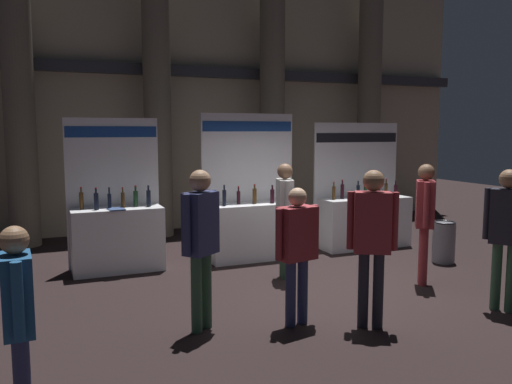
% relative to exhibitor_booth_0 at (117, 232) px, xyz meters
% --- Properties ---
extents(ground_plane, '(27.50, 27.50, 0.00)m').
position_rel_exhibitor_booth_0_xyz_m(ground_plane, '(2.61, -1.95, -0.63)').
color(ground_plane, black).
extents(hall_colonnade, '(13.75, 1.17, 6.56)m').
position_rel_exhibitor_booth_0_xyz_m(hall_colonnade, '(2.61, 3.13, 2.56)').
color(hall_colonnade, tan).
rests_on(hall_colonnade, ground_plane).
extents(exhibitor_booth_0, '(1.51, 0.70, 2.49)m').
position_rel_exhibitor_booth_0_xyz_m(exhibitor_booth_0, '(0.00, 0.00, 0.00)').
color(exhibitor_booth_0, white).
rests_on(exhibitor_booth_0, ground_plane).
extents(exhibitor_booth_1, '(1.76, 0.66, 2.59)m').
position_rel_exhibitor_booth_0_xyz_m(exhibitor_booth_1, '(2.38, -0.11, -0.00)').
color(exhibitor_booth_1, white).
rests_on(exhibitor_booth_1, ground_plane).
extents(exhibitor_booth_2, '(1.90, 0.66, 2.43)m').
position_rel_exhibitor_booth_0_xyz_m(exhibitor_booth_2, '(4.72, -0.09, -0.03)').
color(exhibitor_booth_2, white).
rests_on(exhibitor_booth_2, ground_plane).
extents(trash_bin, '(0.38, 0.38, 0.72)m').
position_rel_exhibitor_booth_0_xyz_m(trash_bin, '(5.31, -1.67, -0.27)').
color(trash_bin, slate).
rests_on(trash_bin, ground_plane).
extents(visitor_0, '(0.23, 0.54, 1.59)m').
position_rel_exhibitor_booth_0_xyz_m(visitor_0, '(-1.32, -4.43, 0.30)').
color(visitor_0, navy).
rests_on(visitor_0, ground_plane).
extents(visitor_3, '(0.42, 0.45, 1.80)m').
position_rel_exhibitor_booth_0_xyz_m(visitor_3, '(4.08, -2.57, 0.45)').
color(visitor_3, maroon).
rests_on(visitor_3, ground_plane).
extents(visitor_4, '(0.31, 0.53, 1.78)m').
position_rel_exhibitor_booth_0_xyz_m(visitor_4, '(2.33, -1.47, 0.43)').
color(visitor_4, '#33563D').
rests_on(visitor_4, ground_plane).
extents(visitor_6, '(0.51, 0.41, 1.84)m').
position_rel_exhibitor_booth_0_xyz_m(visitor_6, '(2.36, -3.69, 0.48)').
color(visitor_6, '#23232D').
rests_on(visitor_6, ground_plane).
extents(visitor_7, '(0.47, 0.42, 1.85)m').
position_rel_exhibitor_booth_0_xyz_m(visitor_7, '(0.52, -3.02, 0.49)').
color(visitor_7, '#33563D').
rests_on(visitor_7, ground_plane).
extents(visitor_8, '(0.60, 0.34, 1.63)m').
position_rel_exhibitor_booth_0_xyz_m(visitor_8, '(1.60, -3.29, 0.35)').
color(visitor_8, navy).
rests_on(visitor_8, ground_plane).
extents(visitor_9, '(0.42, 0.46, 1.81)m').
position_rel_exhibitor_booth_0_xyz_m(visitor_9, '(4.23, -3.88, 0.46)').
color(visitor_9, '#33563D').
rests_on(visitor_9, ground_plane).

